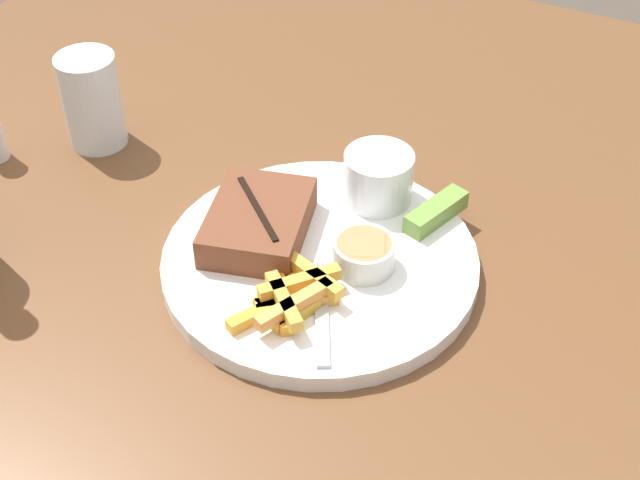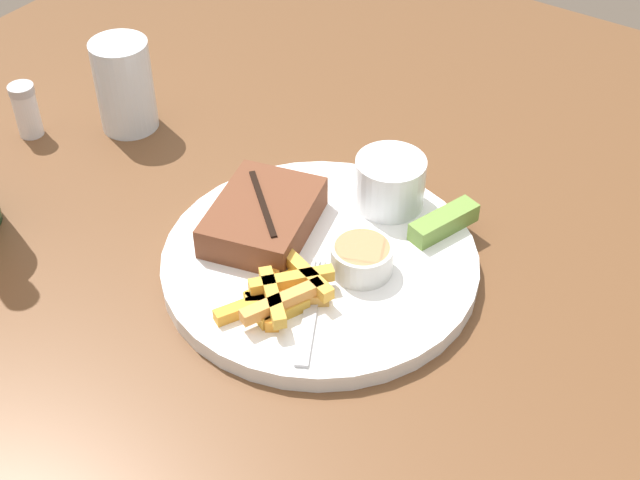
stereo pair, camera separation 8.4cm
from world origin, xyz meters
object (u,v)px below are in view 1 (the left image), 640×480
Objects in this scene: dinner_plate at (320,262)px; drinking_glass at (92,101)px; steak_portion at (257,223)px; dipping_sauce_cup at (364,253)px; coleslaw_cup at (378,174)px; pickle_spear at (436,212)px; fork_utensil at (322,315)px.

dinner_plate is 2.81× the size of drinking_glass.
steak_portion reaches higher than dipping_sauce_cup.
coleslaw_cup is at bearing -36.32° from steak_portion.
coleslaw_cup reaches higher than steak_portion.
drinking_glass is (0.08, 0.33, 0.05)m from dinner_plate.
pickle_spear is at bearing -86.92° from drinking_glass.
coleslaw_cup reaches higher than fork_utensil.
fork_utensil is 1.14× the size of drinking_glass.
dipping_sauce_cup is (-0.10, -0.03, -0.01)m from coleslaw_cup.
coleslaw_cup is (0.11, -0.08, 0.01)m from steak_portion.
coleslaw_cup is (0.11, -0.01, 0.04)m from dinner_plate.
steak_portion reaches higher than dinner_plate.
pickle_spear reaches higher than fork_utensil.
drinking_glass is at bearing 93.08° from pickle_spear.
pickle_spear is (0.10, -0.15, -0.01)m from steak_portion.
steak_portion is 1.30× the size of drinking_glass.
dipping_sauce_cup is 0.38m from drinking_glass.
coleslaw_cup reaches higher than dinner_plate.
drinking_glass is (0.15, 0.36, 0.03)m from fork_utensil.
coleslaw_cup is 0.34m from drinking_glass.
pickle_spear is at bearing -54.94° from steak_portion.
dinner_plate is 0.07m from steak_portion.
steak_portion is 0.13m from fork_utensil.
dinner_plate is 2.47× the size of fork_utensil.
drinking_glass reaches higher than dinner_plate.
dinner_plate is 0.11m from coleslaw_cup.
steak_portion is 0.14m from coleslaw_cup.
drinking_glass is (0.07, 0.37, 0.02)m from dipping_sauce_cup.
pickle_spear is 0.64× the size of fork_utensil.
steak_portion is 0.27m from drinking_glass.
dipping_sauce_cup is at bearing -85.66° from steak_portion.
fork_utensil is (-0.08, 0.01, -0.01)m from dipping_sauce_cup.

